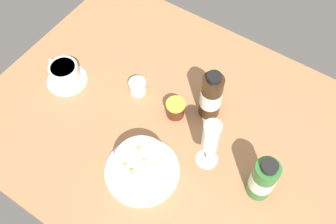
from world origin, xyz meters
TOP-DOWN VIEW (x-y plane):
  - ground_plane at (0.00, 0.00)cm, footprint 110.00×84.00cm
  - porridge_bowl at (1.65, -16.96)cm, footprint 20.17×20.17cm
  - coffee_cup at (-35.97, -4.84)cm, footprint 13.43×12.51cm
  - creamer_jug at (-15.03, 4.08)cm, footprint 6.13×5.19cm
  - wine_glass at (14.20, -4.03)cm, footprint 6.11×6.11cm
  - jam_jar at (-1.06, 3.56)cm, footprint 5.58×5.58cm
  - sauce_bottle_green at (29.82, -4.14)cm, footprint 6.47×6.47cm
  - sauce_bottle_brown at (6.65, 9.77)cm, footprint 6.24×6.24cm

SIDE VIEW (x-z plane):
  - ground_plane at x=0.00cm, z-range -3.00..0.00cm
  - creamer_jug at x=-15.03cm, z-range -0.25..4.84cm
  - jam_jar at x=-1.06cm, z-range 0.03..5.52cm
  - coffee_cup at x=-35.97cm, z-range -0.07..6.68cm
  - porridge_bowl at x=1.65cm, z-range -0.42..8.16cm
  - sauce_bottle_green at x=29.82cm, z-range -0.61..14.67cm
  - sauce_bottle_brown at x=6.65cm, z-range -0.68..16.64cm
  - wine_glass at x=14.20cm, z-range 2.78..20.95cm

